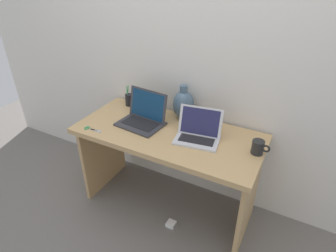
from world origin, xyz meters
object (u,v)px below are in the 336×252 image
object	(u,v)px
laptop_left	(144,115)
laptop_right	(198,131)
green_vase	(183,104)
power_brick	(171,224)
coffee_mug	(258,147)
scissors	(90,129)
pen_cup	(129,100)

from	to	relation	value
laptop_left	laptop_right	bearing A→B (deg)	-1.51
laptop_left	laptop_right	xyz separation A→B (m)	(0.46, -0.01, -0.01)
green_vase	laptop_right	bearing A→B (deg)	-45.39
green_vase	power_brick	distance (m)	0.96
green_vase	coffee_mug	bearing A→B (deg)	-18.86
laptop_left	scissors	size ratio (longest dim) A/B	2.43
green_vase	scissors	size ratio (longest dim) A/B	1.86
green_vase	coffee_mug	world-z (taller)	green_vase
coffee_mug	scissors	bearing A→B (deg)	-166.80
laptop_right	scissors	distance (m)	0.81
laptop_right	power_brick	bearing A→B (deg)	-115.95
pen_cup	scissors	bearing A→B (deg)	-93.55
green_vase	pen_cup	size ratio (longest dim) A/B	1.56
coffee_mug	green_vase	bearing A→B (deg)	161.14
laptop_left	laptop_right	world-z (taller)	laptop_left
coffee_mug	power_brick	bearing A→B (deg)	-156.49
pen_cup	power_brick	distance (m)	1.09
green_vase	pen_cup	xyz separation A→B (m)	(-0.51, -0.02, -0.06)
laptop_left	green_vase	bearing A→B (deg)	43.78
laptop_right	coffee_mug	xyz separation A→B (m)	(0.41, 0.01, -0.01)
laptop_left	coffee_mug	size ratio (longest dim) A/B	3.02
laptop_left	green_vase	xyz separation A→B (m)	(0.23, 0.22, 0.05)
pen_cup	green_vase	bearing A→B (deg)	2.49
laptop_right	pen_cup	distance (m)	0.76
laptop_right	power_brick	xyz separation A→B (m)	(-0.10, -0.21, -0.78)
green_vase	coffee_mug	size ratio (longest dim) A/B	2.31
coffee_mug	pen_cup	world-z (taller)	pen_cup
scissors	power_brick	world-z (taller)	scissors
pen_cup	scissors	world-z (taller)	pen_cup
laptop_left	laptop_right	size ratio (longest dim) A/B	1.07
laptop_right	coffee_mug	bearing A→B (deg)	1.83
laptop_left	scissors	distance (m)	0.42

